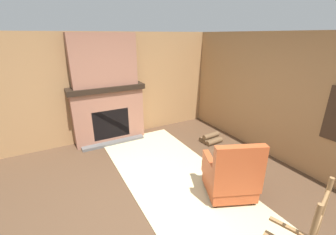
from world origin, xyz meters
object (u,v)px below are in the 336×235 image
object	(u,v)px
firewood_stack	(211,139)
armchair	(231,176)
storage_case	(115,81)
oil_lamp_vase	(88,83)

from	to	relation	value
firewood_stack	armchair	bearing A→B (deg)	-30.32
firewood_stack	storage_case	distance (m)	2.53
armchair	storage_case	bearing A→B (deg)	39.39
firewood_stack	oil_lamp_vase	bearing A→B (deg)	-118.29
armchair	firewood_stack	size ratio (longest dim) A/B	2.18
oil_lamp_vase	storage_case	world-z (taller)	oil_lamp_vase
armchair	oil_lamp_vase	world-z (taller)	oil_lamp_vase
armchair	storage_case	world-z (taller)	storage_case
firewood_stack	oil_lamp_vase	xyz separation A→B (m)	(-1.27, -2.35, 1.29)
firewood_stack	storage_case	xyz separation A→B (m)	(-1.27, -1.77, 1.29)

